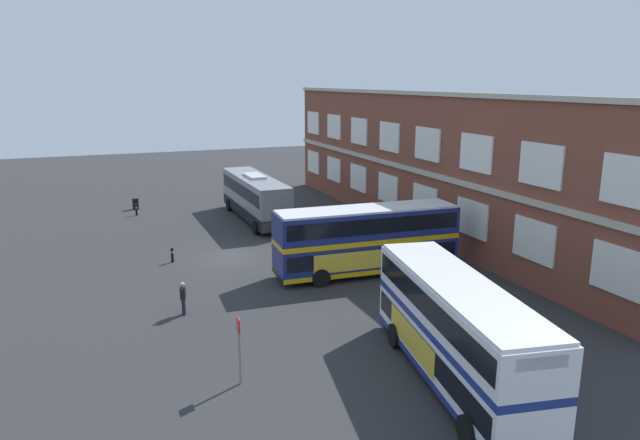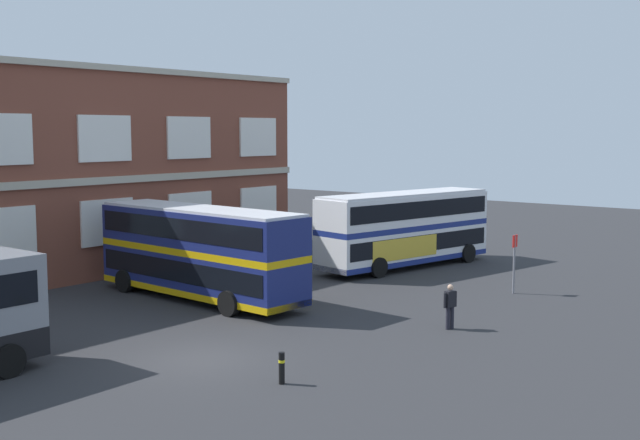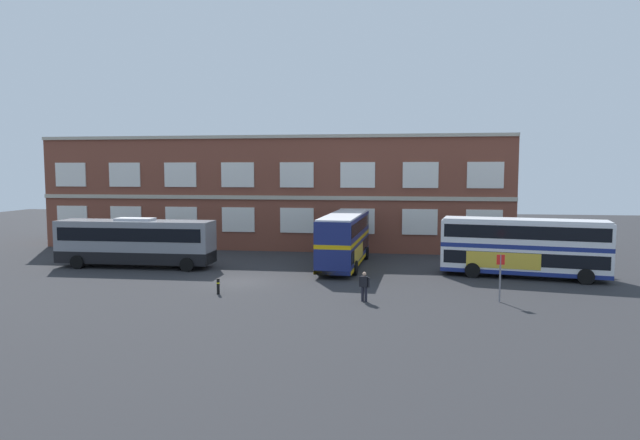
% 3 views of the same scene
% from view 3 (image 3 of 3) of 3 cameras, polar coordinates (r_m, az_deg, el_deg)
% --- Properties ---
extents(ground_plane, '(120.00, 120.00, 0.00)m').
position_cam_3_polar(ground_plane, '(39.25, -7.41, -5.79)').
color(ground_plane, '#2B2B2D').
extents(brick_terminal_building, '(44.04, 8.19, 10.62)m').
position_cam_3_polar(brick_terminal_building, '(54.45, -4.50, 2.76)').
color(brick_terminal_building, brown).
rests_on(brick_terminal_building, ground).
extents(double_decker_near, '(3.33, 11.13, 4.07)m').
position_cam_3_polar(double_decker_near, '(42.47, 2.54, -1.98)').
color(double_decker_near, navy).
rests_on(double_decker_near, ground).
extents(double_decker_middle, '(11.28, 4.51, 4.07)m').
position_cam_3_polar(double_decker_middle, '(40.72, 20.29, -2.60)').
color(double_decker_middle, silver).
rests_on(double_decker_middle, ground).
extents(touring_coach, '(12.02, 2.94, 3.80)m').
position_cam_3_polar(touring_coach, '(44.53, -18.52, -2.22)').
color(touring_coach, gray).
rests_on(touring_coach, ground).
extents(waiting_passenger, '(0.63, 0.35, 1.70)m').
position_cam_3_polar(waiting_passenger, '(31.49, 4.60, -6.75)').
color(waiting_passenger, black).
rests_on(waiting_passenger, ground).
extents(bus_stand_flag, '(0.44, 0.10, 2.70)m').
position_cam_3_polar(bus_stand_flag, '(32.76, 18.14, -5.27)').
color(bus_stand_flag, slate).
rests_on(bus_stand_flag, ground).
extents(safety_bollard_west, '(0.19, 0.19, 0.95)m').
position_cam_3_polar(safety_bollard_west, '(33.86, -10.49, -6.74)').
color(safety_bollard_west, black).
rests_on(safety_bollard_west, ground).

